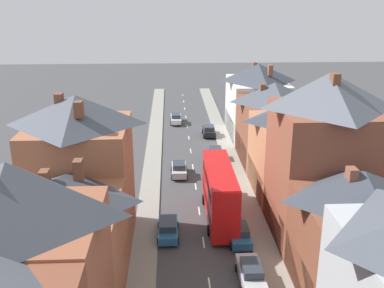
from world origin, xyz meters
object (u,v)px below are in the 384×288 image
object	(u,v)px
car_near_blue	(168,228)
car_mid_white	(226,190)
car_parked_right_a	(251,273)
car_parked_right_b	(239,233)
car_near_silver	(179,169)
double_decker_bus_lead	(219,192)
car_mid_black	(176,118)
car_far_grey	(215,153)
car_parked_left_a	(209,131)

from	to	relation	value
car_near_blue	car_mid_white	xyz separation A→B (m)	(6.20, 7.96, 0.01)
car_parked_right_a	car_parked_right_b	distance (m)	5.96
car_near_silver	car_parked_right_a	xyz separation A→B (m)	(4.90, -21.21, 0.02)
car_near_silver	car_parked_right_b	distance (m)	16.01
double_decker_bus_lead	car_parked_right_a	bearing A→B (deg)	-82.62
car_mid_black	car_mid_white	xyz separation A→B (m)	(4.90, -28.90, -0.01)
double_decker_bus_lead	car_near_blue	distance (m)	6.06
car_near_blue	car_mid_black	distance (m)	36.88
car_near_blue	car_far_grey	world-z (taller)	car_far_grey
car_parked_left_a	car_far_grey	size ratio (longest dim) A/B	1.01
car_mid_white	car_parked_right_b	distance (m)	9.13
car_parked_right_a	car_parked_left_a	bearing A→B (deg)	90.00
double_decker_bus_lead	car_mid_black	xyz separation A→B (m)	(-3.59, 33.88, -1.98)
car_near_silver	car_mid_black	world-z (taller)	car_near_silver
car_far_grey	car_parked_right_a	bearing A→B (deg)	-90.00
double_decker_bus_lead	car_parked_right_a	world-z (taller)	double_decker_bus_lead
car_parked_left_a	car_far_grey	world-z (taller)	car_parked_left_a
car_near_blue	car_mid_black	world-z (taller)	car_mid_black
car_mid_white	car_far_grey	world-z (taller)	car_mid_white
double_decker_bus_lead	car_parked_right_b	distance (m)	4.79
car_parked_right_a	car_far_grey	bearing A→B (deg)	90.00
double_decker_bus_lead	car_mid_white	distance (m)	5.53
car_parked_right_a	car_parked_right_b	bearing A→B (deg)	90.00
car_parked_left_a	car_mid_black	size ratio (longest dim) A/B	0.88
car_parked_right_a	car_mid_white	distance (m)	15.10
car_near_blue	car_mid_white	size ratio (longest dim) A/B	1.02
car_far_grey	car_near_blue	bearing A→B (deg)	-107.66
car_parked_right_a	car_parked_right_b	world-z (taller)	car_parked_right_a
car_parked_right_a	car_parked_right_b	size ratio (longest dim) A/B	1.03
car_near_blue	car_near_silver	size ratio (longest dim) A/B	1.10
car_parked_left_a	car_parked_right_a	distance (m)	36.67
car_mid_white	car_parked_right_b	size ratio (longest dim) A/B	1.01
car_far_grey	car_parked_right_b	bearing A→B (deg)	-90.00
car_mid_white	double_decker_bus_lead	bearing A→B (deg)	-104.72
car_near_blue	car_mid_white	world-z (taller)	car_mid_white
car_parked_right_a	car_mid_black	size ratio (longest dim) A/B	0.99
car_parked_left_a	car_parked_right_a	world-z (taller)	car_parked_right_a
car_mid_black	car_far_grey	size ratio (longest dim) A/B	1.14
car_mid_black	car_far_grey	xyz separation A→B (m)	(4.90, -17.38, -0.02)
car_parked_right_a	car_mid_white	bearing A→B (deg)	90.00
car_parked_left_a	car_far_grey	xyz separation A→B (m)	(0.00, -10.05, -0.01)
car_mid_black	car_near_blue	bearing A→B (deg)	-92.02
car_near_silver	car_far_grey	world-z (taller)	car_near_silver
double_decker_bus_lead	car_near_blue	world-z (taller)	double_decker_bus_lead
car_near_silver	car_far_grey	bearing A→B (deg)	47.83
double_decker_bus_lead	car_near_silver	xyz separation A→B (m)	(-3.59, 11.09, -1.98)
double_decker_bus_lead	car_parked_left_a	xyz separation A→B (m)	(1.31, 26.56, -1.99)
car_near_blue	car_far_grey	size ratio (longest dim) A/B	1.13
car_near_silver	car_parked_left_a	world-z (taller)	car_near_silver
car_mid_black	car_far_grey	world-z (taller)	car_mid_black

